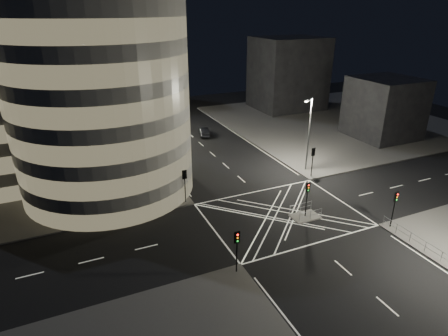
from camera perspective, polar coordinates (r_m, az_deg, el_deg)
name	(u,v)px	position (r m, az deg, el deg)	size (l,w,h in m)	color
ground	(282,214)	(41.84, 8.79, -7.00)	(120.00, 120.00, 0.00)	black
sidewalk_far_left	(4,167)	(61.34, -30.48, 0.08)	(42.00, 42.00, 0.15)	#54524F
sidewalk_far_right	(334,121)	(78.19, 16.38, 6.92)	(42.00, 42.00, 0.15)	#54524F
central_island	(305,216)	(41.77, 12.24, -7.23)	(3.00, 2.00, 0.15)	slate
office_tower_curved	(53,83)	(49.45, -24.66, 11.63)	(30.00, 29.00, 27.20)	gray
office_block_rear	(43,69)	(72.69, -25.82, 13.37)	(24.00, 16.00, 22.00)	gray
building_right_far	(288,73)	(84.97, 9.69, 14.03)	(14.00, 12.00, 15.00)	black
building_right_near	(384,108)	(69.96, 23.21, 8.43)	(10.00, 10.00, 10.00)	black
building_far_end	(132,64)	(90.30, -13.83, 15.11)	(18.00, 8.00, 18.00)	black
tree_a	(164,162)	(43.40, -9.15, 0.96)	(3.93, 3.93, 6.77)	black
tree_b	(151,146)	(48.88, -11.03, 3.36)	(4.28, 4.28, 6.92)	black
tree_c	(141,131)	(54.37, -12.56, 5.60)	(3.67, 3.67, 6.86)	black
tree_d	(132,118)	(59.97, -13.82, 7.35)	(5.16, 5.16, 7.92)	black
tree_e	(125,113)	(65.86, -14.78, 8.08)	(4.38, 4.38, 6.83)	black
traffic_signal_fl	(185,180)	(42.57, -6.01, -1.86)	(0.55, 0.22, 4.00)	black
traffic_signal_nl	(237,244)	(31.56, 1.98, -11.53)	(0.55, 0.22, 4.00)	black
traffic_signal_fr	(313,157)	(50.26, 13.39, 1.66)	(0.55, 0.22, 4.00)	black
traffic_signal_nr	(395,203)	(41.34, 24.60, -4.82)	(0.55, 0.22, 4.00)	black
traffic_signal_island	(307,193)	(40.43, 12.58, -3.76)	(0.55, 0.22, 4.00)	black
street_lamp_left_near	(165,145)	(46.04, -8.94, 3.50)	(1.25, 0.25, 10.00)	slate
street_lamp_left_far	(135,110)	(62.90, -13.43, 8.54)	(1.25, 0.25, 10.00)	slate
street_lamp_right_far	(309,132)	(51.40, 12.78, 5.32)	(1.25, 0.25, 10.00)	slate
railing_near_right	(433,251)	(39.31, 29.27, -11.04)	(0.06, 11.70, 1.10)	slate
railing_island_south	(311,215)	(40.85, 13.05, -7.04)	(2.80, 0.06, 1.10)	slate
railing_island_north	(301,208)	(42.09, 11.60, -5.94)	(2.80, 0.06, 1.10)	slate
sedan	(204,132)	(66.29, -3.11, 5.56)	(1.55, 4.44, 1.46)	black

